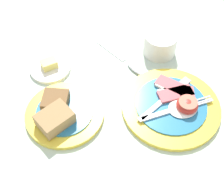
{
  "coord_description": "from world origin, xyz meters",
  "views": [
    {
      "loc": [
        -0.15,
        -0.37,
        0.63
      ],
      "look_at": [
        -0.02,
        0.1,
        0.02
      ],
      "focal_mm": 50.0,
      "sensor_mm": 36.0,
      "label": 1
    }
  ],
  "objects": [
    {
      "name": "sugar_cup",
      "position": [
        0.15,
        0.21,
        0.03
      ],
      "size": [
        0.09,
        0.09,
        0.06
      ],
      "color": "white",
      "rests_on": "ground_plane"
    },
    {
      "name": "teaspoon_by_saucer",
      "position": [
        0.06,
        0.18,
        0.01
      ],
      "size": [
        0.11,
        0.18,
        0.01
      ],
      "rotation": [
        0.0,
        0.0,
        5.19
      ],
      "color": "silver",
      "rests_on": "ground_plane"
    },
    {
      "name": "breakfast_plate",
      "position": [
        0.11,
        0.02,
        0.01
      ],
      "size": [
        0.24,
        0.24,
        0.04
      ],
      "color": "yellow",
      "rests_on": "ground_plane"
    },
    {
      "name": "bread_plate",
      "position": [
        -0.15,
        0.07,
        0.01
      ],
      "size": [
        0.19,
        0.19,
        0.05
      ],
      "color": "yellow",
      "rests_on": "ground_plane"
    },
    {
      "name": "ground_plane",
      "position": [
        0.0,
        0.0,
        0.0
      ],
      "size": [
        3.0,
        3.0,
        0.0
      ],
      "primitive_type": "plane",
      "color": "#B7CCB7"
    },
    {
      "name": "butter_dish",
      "position": [
        -0.16,
        0.23,
        0.01
      ],
      "size": [
        0.11,
        0.11,
        0.03
      ],
      "color": "silver",
      "rests_on": "ground_plane"
    }
  ]
}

